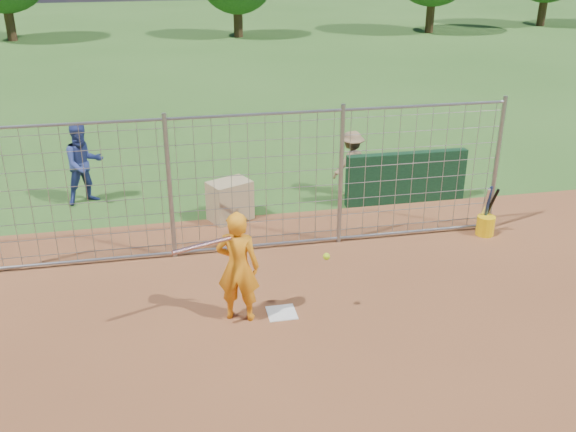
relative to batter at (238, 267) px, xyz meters
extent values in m
plane|color=#2D591E|center=(0.63, 0.18, -0.86)|extent=(100.00, 100.00, 0.00)
cube|color=silver|center=(0.63, -0.02, -0.85)|extent=(0.43, 0.43, 0.02)
cube|color=#11381E|center=(4.03, 3.78, -0.31)|extent=(2.60, 0.20, 1.10)
imported|color=orange|center=(0.00, 0.00, 0.00)|extent=(0.72, 0.59, 1.72)
imported|color=navy|center=(-2.57, 5.11, 0.00)|extent=(1.03, 0.93, 1.72)
imported|color=olive|center=(3.03, 4.44, -0.15)|extent=(1.06, 0.86, 1.43)
cube|color=tan|center=(0.29, 3.62, -0.46)|extent=(0.96, 0.84, 0.80)
cylinder|color=silver|center=(-0.51, -0.25, 0.52)|extent=(0.83, 0.36, 0.06)
sphere|color=#B5E618|center=(1.27, -0.15, 0.11)|extent=(0.10, 0.10, 0.10)
cylinder|color=yellow|center=(4.94, 1.93, -0.67)|extent=(0.34, 0.34, 0.38)
cylinder|color=silver|center=(4.89, 1.98, -0.31)|extent=(0.06, 0.28, 0.84)
cylinder|color=navy|center=(4.96, 1.98, -0.31)|extent=(0.08, 0.14, 0.85)
cylinder|color=black|center=(5.01, 1.98, -0.31)|extent=(0.15, 0.35, 0.82)
cylinder|color=gray|center=(-0.87, 2.18, 0.44)|extent=(0.08, 0.08, 2.60)
cylinder|color=gray|center=(2.13, 2.18, 0.44)|extent=(0.08, 0.08, 2.60)
cylinder|color=gray|center=(5.13, 2.18, 0.44)|extent=(0.08, 0.08, 2.60)
cylinder|color=gray|center=(0.63, 2.18, 1.64)|extent=(9.00, 0.05, 0.05)
cylinder|color=gray|center=(0.63, 2.18, -0.78)|extent=(9.00, 0.05, 0.05)
cube|color=gray|center=(0.63, 2.18, 0.39)|extent=(9.00, 0.02, 2.50)
cylinder|color=#3F2B19|center=(-8.37, 29.18, 0.40)|extent=(0.50, 0.50, 2.52)
cylinder|color=#3F2B19|center=(3.63, 28.18, 0.22)|extent=(0.50, 0.50, 2.16)
cylinder|color=#3F2B19|center=(14.63, 27.68, 0.44)|extent=(0.50, 0.50, 2.59)
cylinder|color=#3F2B19|center=(22.63, 29.18, 0.37)|extent=(0.50, 0.50, 2.45)
camera|label=1|loc=(-0.90, -8.12, 4.39)|focal=40.00mm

